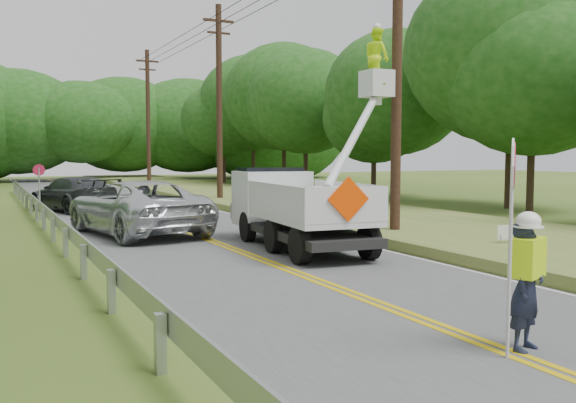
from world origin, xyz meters
name	(u,v)px	position (x,y,z in m)	size (l,w,h in m)	color
ground	(493,348)	(0.00, 0.00, 0.00)	(140.00, 140.00, 0.00)	#3F511A
road	(181,230)	(0.00, 14.00, 0.01)	(7.20, 96.00, 0.03)	#49494B
guardrail	(49,216)	(-4.02, 14.91, 0.55)	(0.18, 48.00, 0.77)	#A1A3A9
utility_poles	(278,86)	(5.00, 17.02, 5.27)	(1.60, 43.30, 10.00)	black
tall_grass_verge	(362,216)	(7.10, 14.00, 0.15)	(7.00, 96.00, 0.30)	#4C6527
treeline_right	(366,92)	(15.32, 26.25, 6.34)	(11.43, 53.12, 11.57)	#332319
treeline_horizon	(67,123)	(1.43, 56.07, 5.50)	(58.46, 15.16, 12.58)	#14450F
flagger	(526,276)	(0.26, -0.28, 0.98)	(1.03, 0.67, 2.68)	#191E33
bucket_truck	(296,193)	(1.95, 9.43, 1.43)	(4.35, 6.22, 6.07)	black
suv_silver	(136,207)	(-1.59, 13.51, 0.87)	(2.81, 6.08, 1.69)	silver
suv_darkgrey	(73,194)	(-2.33, 22.59, 0.78)	(2.14, 5.26, 1.53)	#34383A
stop_sign_permanent	(39,184)	(-3.96, 19.29, 1.39)	(0.46, 0.06, 2.15)	#A1A3A9
yard_sign	(507,233)	(5.84, 5.46, 0.54)	(0.50, 0.19, 0.75)	white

